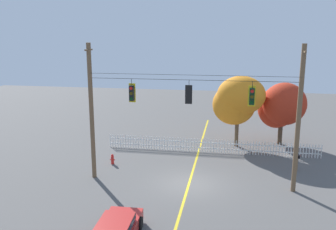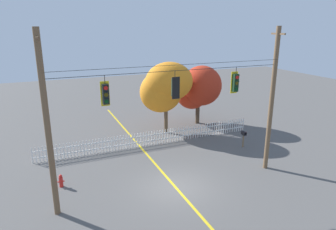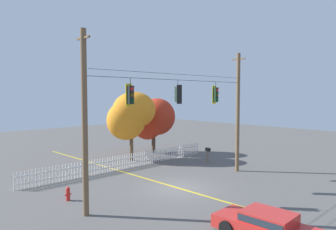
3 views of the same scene
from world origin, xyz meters
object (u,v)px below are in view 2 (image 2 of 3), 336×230
at_px(autumn_maple_mid, 197,88).
at_px(autumn_maple_near_fence, 165,87).
at_px(traffic_signal_northbound_secondary, 106,94).
at_px(roadside_mailbox, 244,134).
at_px(traffic_signal_eastbound_side, 175,87).
at_px(traffic_signal_westbound_side, 235,83).
at_px(fire_hydrant, 61,181).

bearing_deg(autumn_maple_mid, autumn_maple_near_fence, -161.74).
xyz_separation_m(traffic_signal_northbound_secondary, roadside_mailbox, (10.95, 3.47, -4.79)).
bearing_deg(autumn_maple_near_fence, roadside_mailbox, -51.45).
bearing_deg(traffic_signal_eastbound_side, roadside_mailbox, 25.49).
height_order(traffic_signal_eastbound_side, traffic_signal_westbound_side, same).
distance_m(traffic_signal_northbound_secondary, fire_hydrant, 6.50).
bearing_deg(autumn_maple_mid, traffic_signal_northbound_secondary, -136.12).
relative_size(traffic_signal_northbound_secondary, autumn_maple_near_fence, 0.25).
xyz_separation_m(traffic_signal_westbound_side, autumn_maple_near_fence, (-0.71, 8.81, -1.83)).
xyz_separation_m(traffic_signal_westbound_side, fire_hydrant, (-9.76, 2.63, -5.47)).
bearing_deg(traffic_signal_northbound_secondary, traffic_signal_eastbound_side, -0.30).
height_order(autumn_maple_near_fence, roadside_mailbox, autumn_maple_near_fence).
bearing_deg(roadside_mailbox, traffic_signal_northbound_secondary, -162.42).
relative_size(traffic_signal_eastbound_side, traffic_signal_westbound_side, 0.95).
bearing_deg(traffic_signal_northbound_secondary, autumn_maple_mid, 43.88).
height_order(traffic_signal_eastbound_side, autumn_maple_near_fence, traffic_signal_eastbound_side).
relative_size(autumn_maple_mid, roadside_mailbox, 4.24).
relative_size(autumn_maple_mid, fire_hydrant, 7.13).
relative_size(traffic_signal_northbound_secondary, fire_hydrant, 1.97).
xyz_separation_m(autumn_maple_mid, roadside_mailbox, (0.51, -6.57, -2.38)).
bearing_deg(autumn_maple_near_fence, traffic_signal_northbound_secondary, -127.27).
xyz_separation_m(autumn_maple_near_fence, roadside_mailbox, (4.25, -5.34, -2.96)).
bearing_deg(autumn_maple_mid, roadside_mailbox, -85.56).
xyz_separation_m(traffic_signal_northbound_secondary, autumn_maple_near_fence, (6.70, 8.81, -1.82)).
height_order(autumn_maple_near_fence, fire_hydrant, autumn_maple_near_fence).
bearing_deg(fire_hydrant, autumn_maple_near_fence, 34.31).
height_order(traffic_signal_westbound_side, fire_hydrant, traffic_signal_westbound_side).
bearing_deg(traffic_signal_northbound_secondary, roadside_mailbox, 17.58).
bearing_deg(roadside_mailbox, traffic_signal_westbound_side, -135.58).
distance_m(traffic_signal_westbound_side, roadside_mailbox, 6.90).
bearing_deg(traffic_signal_northbound_secondary, traffic_signal_westbound_side, 0.00).
relative_size(traffic_signal_northbound_secondary, traffic_signal_eastbound_side, 1.04).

